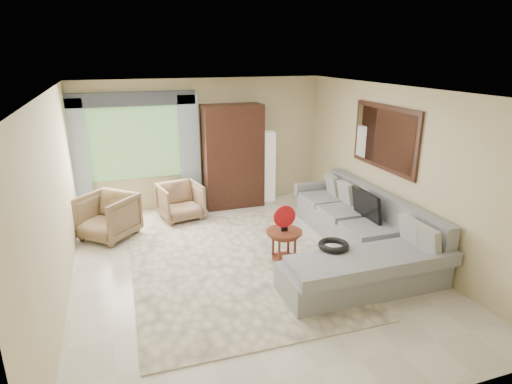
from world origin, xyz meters
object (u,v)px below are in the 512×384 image
object	(u,v)px
armchair_left	(107,217)
armoire	(233,156)
tv_screen	(366,205)
armchair_right	(181,202)
floor_lamp	(268,167)
sectional_sofa	(359,238)
coffee_table	(284,247)
potted_plant	(103,215)

from	to	relation	value
armchair_left	armoire	distance (m)	2.76
tv_screen	armchair_right	world-z (taller)	tv_screen
floor_lamp	armoire	bearing A→B (deg)	-175.71
sectional_sofa	armoire	bearing A→B (deg)	113.06
coffee_table	armchair_right	bearing A→B (deg)	116.49
potted_plant	tv_screen	bearing A→B (deg)	-28.33
sectional_sofa	coffee_table	distance (m)	1.24
coffee_table	potted_plant	world-z (taller)	coffee_table
armchair_right	potted_plant	xyz separation A→B (m)	(-1.42, 0.01, -0.10)
armchair_left	floor_lamp	bearing A→B (deg)	59.62
armchair_right	armoire	size ratio (longest dim) A/B	0.37
sectional_sofa	armchair_left	world-z (taller)	sectional_sofa
armchair_right	floor_lamp	xyz separation A→B (m)	(1.98, 0.50, 0.40)
coffee_table	armchair_left	world-z (taller)	armchair_left
floor_lamp	armchair_right	bearing A→B (deg)	-165.73
coffee_table	armchair_left	xyz separation A→B (m)	(-2.51, 1.87, 0.11)
armchair_right	potted_plant	size ratio (longest dim) A/B	1.53
armchair_right	armoire	world-z (taller)	armoire
armchair_right	armchair_left	bearing A→B (deg)	-170.68
coffee_table	armoire	world-z (taller)	armoire
sectional_sofa	floor_lamp	size ratio (longest dim) A/B	2.31
sectional_sofa	floor_lamp	world-z (taller)	floor_lamp
armoire	tv_screen	bearing A→B (deg)	-60.39
floor_lamp	sectional_sofa	bearing A→B (deg)	-81.67
tv_screen	coffee_table	bearing A→B (deg)	-173.86
tv_screen	armchair_left	xyz separation A→B (m)	(-4.01, 1.71, -0.33)
potted_plant	floor_lamp	size ratio (longest dim) A/B	0.34
tv_screen	potted_plant	world-z (taller)	tv_screen
coffee_table	sectional_sofa	bearing A→B (deg)	-4.48
armoire	floor_lamp	world-z (taller)	armoire
armoire	floor_lamp	xyz separation A→B (m)	(0.80, 0.06, -0.30)
coffee_table	potted_plant	size ratio (longest dim) A/B	1.08
armchair_left	potted_plant	world-z (taller)	armchair_left
sectional_sofa	tv_screen	size ratio (longest dim) A/B	4.68
tv_screen	coffee_table	world-z (taller)	tv_screen
sectional_sofa	tv_screen	bearing A→B (deg)	44.06
sectional_sofa	potted_plant	xyz separation A→B (m)	(-3.83, 2.47, -0.03)
coffee_table	armchair_right	distance (m)	2.64
coffee_table	armoire	distance (m)	2.90
sectional_sofa	armchair_left	size ratio (longest dim) A/B	4.03
potted_plant	coffee_table	bearing A→B (deg)	-42.38
tv_screen	armchair_left	size ratio (longest dim) A/B	0.86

